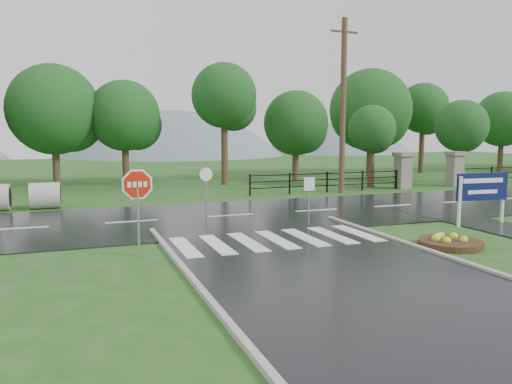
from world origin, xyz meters
name	(u,v)px	position (x,y,z in m)	size (l,w,h in m)	color
ground	(361,286)	(0.00, 0.00, 0.00)	(120.00, 120.00, 0.00)	#22511B
main_road	(230,217)	(0.00, 10.00, 0.00)	(90.00, 8.00, 0.04)	black
walkway	(504,229)	(8.50, 4.00, 0.00)	(2.20, 11.00, 0.04)	black
crosswalk	(277,239)	(0.00, 5.00, 0.06)	(6.50, 2.80, 0.02)	silver
pillar_west	(403,170)	(13.00, 16.00, 1.18)	(1.00, 1.00, 2.24)	gray
pillar_east	(455,168)	(17.00, 16.00, 1.18)	(1.00, 1.00, 2.24)	gray
fence_west	(327,180)	(7.75, 16.00, 0.72)	(9.58, 0.08, 1.20)	black
hills	(144,259)	(3.49, 65.00, -15.54)	(102.00, 48.00, 48.00)	slate
treeline	(183,183)	(1.00, 24.00, 0.00)	(83.20, 5.20, 10.00)	#154419
stop_sign	(138,192)	(-4.41, 4.57, 1.84)	(1.17, 0.06, 2.64)	#939399
estate_billboard	(482,189)	(8.28, 4.89, 1.36)	(2.26, 0.19, 1.98)	silver
flower_bed	(450,242)	(4.71, 2.46, 0.14)	(1.93, 1.93, 0.39)	#332111
reg_sign_small	(309,191)	(2.16, 7.05, 1.32)	(0.40, 0.09, 1.82)	#939399
reg_sign_round	(206,189)	(-1.39, 8.59, 1.38)	(0.50, 0.07, 2.17)	#939399
utility_pole_east	(343,106)	(8.41, 15.50, 4.97)	(1.74, 0.33, 9.77)	#473523
entrance_tree_left	(372,130)	(11.67, 17.50, 3.63)	(2.99, 2.99, 5.17)	#3D2B1C
entrance_tree_right	(462,127)	(18.74, 17.50, 3.84)	(3.51, 3.51, 5.63)	#3D2B1C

